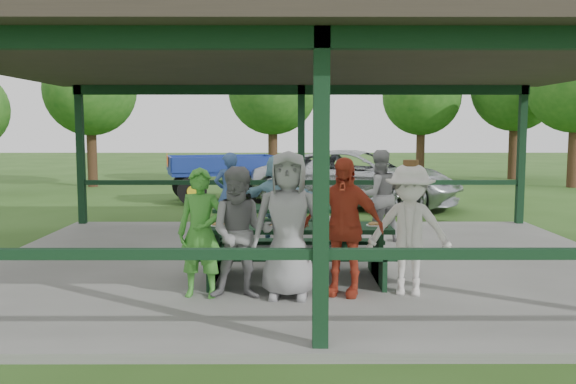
{
  "coord_description": "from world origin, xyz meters",
  "views": [
    {
      "loc": [
        -0.32,
        -9.46,
        2.18
      ],
      "look_at": [
        -0.3,
        -0.3,
        1.22
      ],
      "focal_mm": 38.0,
      "sensor_mm": 36.0,
      "label": 1
    }
  ],
  "objects_px": {
    "contestant_grey_mid": "(288,225)",
    "spectator_blue": "(229,194)",
    "spectator_grey": "(378,196)",
    "contestant_green": "(201,233)",
    "farm_trailer": "(222,177)",
    "contestant_white_fedora": "(409,230)",
    "spectator_lblue": "(278,198)",
    "picnic_table_far": "(284,223)",
    "contestant_grey_left": "(241,233)",
    "contestant_red": "(343,226)",
    "pickup_truck": "(357,179)",
    "picnic_table_near": "(296,245)"
  },
  "relations": [
    {
      "from": "picnic_table_near",
      "to": "pickup_truck",
      "type": "relative_size",
      "value": 0.46
    },
    {
      "from": "spectator_blue",
      "to": "spectator_grey",
      "type": "bearing_deg",
      "value": 146.54
    },
    {
      "from": "picnic_table_far",
      "to": "contestant_green",
      "type": "distance_m",
      "value": 3.05
    },
    {
      "from": "contestant_green",
      "to": "contestant_white_fedora",
      "type": "xyz_separation_m",
      "value": [
        2.59,
        0.09,
        0.02
      ]
    },
    {
      "from": "farm_trailer",
      "to": "spectator_blue",
      "type": "bearing_deg",
      "value": -97.97
    },
    {
      "from": "contestant_white_fedora",
      "to": "spectator_lblue",
      "type": "distance_m",
      "value": 3.99
    },
    {
      "from": "spectator_blue",
      "to": "pickup_truck",
      "type": "xyz_separation_m",
      "value": [
        3.09,
        4.99,
        -0.12
      ]
    },
    {
      "from": "contestant_grey_mid",
      "to": "spectator_blue",
      "type": "xyz_separation_m",
      "value": [
        -1.14,
        4.44,
        -0.1
      ]
    },
    {
      "from": "spectator_grey",
      "to": "farm_trailer",
      "type": "relative_size",
      "value": 0.4
    },
    {
      "from": "farm_trailer",
      "to": "contestant_green",
      "type": "bearing_deg",
      "value": -100.6
    },
    {
      "from": "contestant_grey_left",
      "to": "spectator_lblue",
      "type": "bearing_deg",
      "value": 83.38
    },
    {
      "from": "contestant_grey_mid",
      "to": "spectator_blue",
      "type": "height_order",
      "value": "contestant_grey_mid"
    },
    {
      "from": "spectator_grey",
      "to": "farm_trailer",
      "type": "height_order",
      "value": "spectator_grey"
    },
    {
      "from": "spectator_grey",
      "to": "farm_trailer",
      "type": "xyz_separation_m",
      "value": [
        -3.63,
        7.03,
        -0.21
      ]
    },
    {
      "from": "contestant_grey_left",
      "to": "contestant_grey_mid",
      "type": "height_order",
      "value": "contestant_grey_mid"
    },
    {
      "from": "contestant_green",
      "to": "contestant_red",
      "type": "relative_size",
      "value": 0.93
    },
    {
      "from": "spectator_blue",
      "to": "farm_trailer",
      "type": "xyz_separation_m",
      "value": [
        -0.82,
        6.36,
        -0.18
      ]
    },
    {
      "from": "contestant_grey_mid",
      "to": "spectator_grey",
      "type": "xyz_separation_m",
      "value": [
        1.67,
        3.77,
        -0.06
      ]
    },
    {
      "from": "contestant_white_fedora",
      "to": "contestant_grey_left",
      "type": "bearing_deg",
      "value": -162.3
    },
    {
      "from": "contestant_red",
      "to": "spectator_lblue",
      "type": "height_order",
      "value": "contestant_red"
    },
    {
      "from": "contestant_grey_mid",
      "to": "spectator_lblue",
      "type": "height_order",
      "value": "contestant_grey_mid"
    },
    {
      "from": "picnic_table_far",
      "to": "contestant_grey_left",
      "type": "relative_size",
      "value": 1.45
    },
    {
      "from": "contestant_green",
      "to": "spectator_lblue",
      "type": "distance_m",
      "value": 3.81
    },
    {
      "from": "contestant_red",
      "to": "spectator_blue",
      "type": "xyz_separation_m",
      "value": [
        -1.82,
        4.31,
        -0.06
      ]
    },
    {
      "from": "contestant_grey_left",
      "to": "farm_trailer",
      "type": "bearing_deg",
      "value": 96.69
    },
    {
      "from": "picnic_table_far",
      "to": "spectator_grey",
      "type": "distance_m",
      "value": 1.98
    },
    {
      "from": "contestant_white_fedora",
      "to": "pickup_truck",
      "type": "height_order",
      "value": "contestant_white_fedora"
    },
    {
      "from": "contestant_green",
      "to": "spectator_blue",
      "type": "height_order",
      "value": "spectator_blue"
    },
    {
      "from": "spectator_lblue",
      "to": "contestant_white_fedora",
      "type": "bearing_deg",
      "value": 138.23
    },
    {
      "from": "contestant_grey_left",
      "to": "spectator_lblue",
      "type": "relative_size",
      "value": 1.01
    },
    {
      "from": "picnic_table_far",
      "to": "picnic_table_near",
      "type": "bearing_deg",
      "value": -85.05
    },
    {
      "from": "contestant_white_fedora",
      "to": "spectator_grey",
      "type": "distance_m",
      "value": 3.64
    },
    {
      "from": "contestant_red",
      "to": "spectator_grey",
      "type": "distance_m",
      "value": 3.78
    },
    {
      "from": "picnic_table_near",
      "to": "contestant_grey_mid",
      "type": "height_order",
      "value": "contestant_grey_mid"
    },
    {
      "from": "contestant_grey_left",
      "to": "spectator_lblue",
      "type": "height_order",
      "value": "contestant_grey_left"
    },
    {
      "from": "contestant_green",
      "to": "contestant_red",
      "type": "height_order",
      "value": "contestant_red"
    },
    {
      "from": "contestant_green",
      "to": "farm_trailer",
      "type": "bearing_deg",
      "value": 101.33
    },
    {
      "from": "picnic_table_near",
      "to": "farm_trailer",
      "type": "height_order",
      "value": "farm_trailer"
    },
    {
      "from": "picnic_table_near",
      "to": "contestant_red",
      "type": "relative_size",
      "value": 1.5
    },
    {
      "from": "contestant_red",
      "to": "pickup_truck",
      "type": "bearing_deg",
      "value": 101.65
    },
    {
      "from": "contestant_red",
      "to": "farm_trailer",
      "type": "xyz_separation_m",
      "value": [
        -2.64,
        10.67,
        -0.24
      ]
    },
    {
      "from": "contestant_grey_mid",
      "to": "contestant_white_fedora",
      "type": "height_order",
      "value": "contestant_grey_mid"
    },
    {
      "from": "picnic_table_far",
      "to": "farm_trailer",
      "type": "bearing_deg",
      "value": 103.48
    },
    {
      "from": "picnic_table_far",
      "to": "spectator_grey",
      "type": "bearing_deg",
      "value": 26.69
    },
    {
      "from": "picnic_table_far",
      "to": "contestant_red",
      "type": "bearing_deg",
      "value": -74.93
    },
    {
      "from": "farm_trailer",
      "to": "contestant_grey_left",
      "type": "bearing_deg",
      "value": -98.02
    },
    {
      "from": "contestant_white_fedora",
      "to": "spectator_grey",
      "type": "xyz_separation_m",
      "value": [
        0.16,
        3.64,
        0.02
      ]
    },
    {
      "from": "picnic_table_near",
      "to": "contestant_grey_left",
      "type": "xyz_separation_m",
      "value": [
        -0.69,
        -0.92,
        0.34
      ]
    },
    {
      "from": "contestant_white_fedora",
      "to": "spectator_blue",
      "type": "distance_m",
      "value": 5.06
    },
    {
      "from": "contestant_green",
      "to": "farm_trailer",
      "type": "xyz_separation_m",
      "value": [
        -0.88,
        10.76,
        -0.17
      ]
    }
  ]
}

